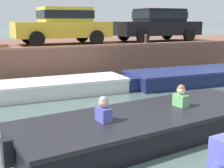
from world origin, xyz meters
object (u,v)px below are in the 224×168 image
object	(u,v)px
car_centre_yellow	(63,24)
boat_moored_central_white	(51,88)
car_right_inner_black	(157,23)
mooring_bollard_east	(146,39)
boat_moored_east_navy	(192,76)
motorboat_passing	(160,122)

from	to	relation	value
car_centre_yellow	boat_moored_central_white	bearing A→B (deg)	-111.63
car_right_inner_black	mooring_bollard_east	distance (m)	2.40
boat_moored_east_navy	mooring_bollard_east	distance (m)	2.55
motorboat_passing	car_right_inner_black	size ratio (longest dim) A/B	1.62
boat_moored_east_navy	boat_moored_central_white	bearing A→B (deg)	177.05
boat_moored_east_navy	motorboat_passing	bearing A→B (deg)	-134.65
car_centre_yellow	car_right_inner_black	world-z (taller)	same
boat_moored_east_navy	car_centre_yellow	xyz separation A→B (m)	(-4.00, 3.67, 1.94)
mooring_bollard_east	boat_moored_central_white	bearing A→B (deg)	-159.03
motorboat_passing	mooring_bollard_east	xyz separation A→B (m)	(3.13, 6.07, 1.33)
car_centre_yellow	mooring_bollard_east	world-z (taller)	car_centre_yellow
boat_moored_east_navy	motorboat_passing	size ratio (longest dim) A/B	0.98
car_right_inner_black	mooring_bollard_east	world-z (taller)	car_right_inner_black
boat_moored_central_white	mooring_bollard_east	world-z (taller)	mooring_bollard_east
boat_moored_central_white	boat_moored_east_navy	world-z (taller)	boat_moored_east_navy
boat_moored_east_navy	car_centre_yellow	bearing A→B (deg)	137.50
boat_moored_central_white	boat_moored_east_navy	bearing A→B (deg)	-2.95
motorboat_passing	boat_moored_east_navy	bearing A→B (deg)	45.35
boat_moored_central_white	car_centre_yellow	distance (m)	4.14
mooring_bollard_east	car_centre_yellow	bearing A→B (deg)	151.30
boat_moored_east_navy	mooring_bollard_east	size ratio (longest dim) A/B	15.11
boat_moored_east_navy	motorboat_passing	xyz separation A→B (m)	(-4.04, -4.09, 0.00)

